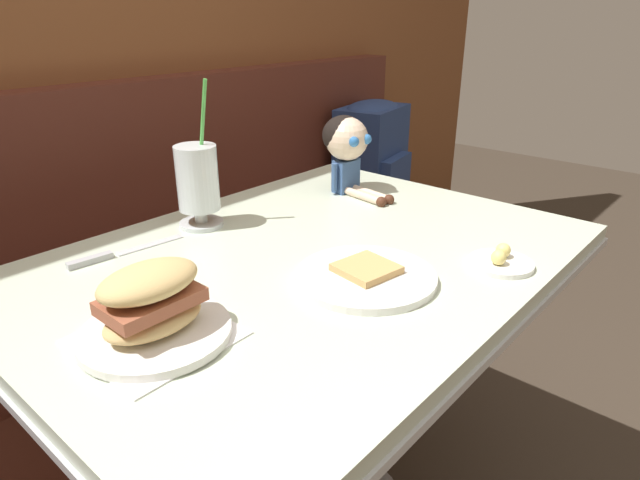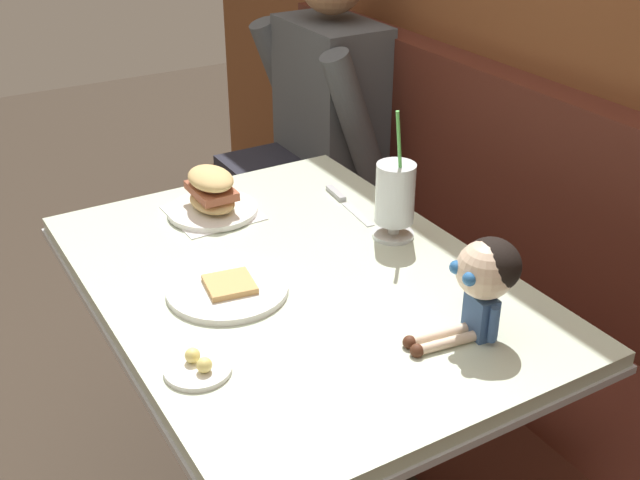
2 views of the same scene
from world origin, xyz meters
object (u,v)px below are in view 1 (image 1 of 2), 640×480
(sandwich_plate, at_px, (153,311))
(butter_knife, at_px, (108,256))
(milkshake_glass, at_px, (198,182))
(butter_saucer, at_px, (501,261))
(toast_plate, at_px, (366,276))
(seated_doll, at_px, (347,143))
(backpack, at_px, (373,150))

(sandwich_plate, distance_m, butter_knife, 0.33)
(milkshake_glass, relative_size, butter_saucer, 2.63)
(toast_plate, xyz_separation_m, seated_doll, (0.37, 0.34, 0.12))
(backpack, bearing_deg, butter_saucer, -133.10)
(sandwich_plate, bearing_deg, backpack, 24.18)
(milkshake_glass, xyz_separation_m, sandwich_plate, (-0.32, -0.31, -0.05))
(butter_knife, xyz_separation_m, seated_doll, (0.63, -0.09, 0.12))
(toast_plate, distance_m, sandwich_plate, 0.37)
(sandwich_plate, xyz_separation_m, backpack, (1.41, 0.63, -0.13))
(milkshake_glass, distance_m, butter_saucer, 0.64)
(butter_knife, relative_size, backpack, 0.58)
(toast_plate, bearing_deg, backpack, 35.36)
(toast_plate, height_order, sandwich_plate, sandwich_plate)
(milkshake_glass, relative_size, sandwich_plate, 1.43)
(toast_plate, bearing_deg, milkshake_glass, 93.74)
(toast_plate, bearing_deg, seated_doll, 42.65)
(butter_saucer, relative_size, seated_doll, 0.53)
(seated_doll, bearing_deg, butter_saucer, -107.89)
(butter_saucer, distance_m, backpack, 1.25)
(sandwich_plate, height_order, backpack, sandwich_plate)
(milkshake_glass, bearing_deg, seated_doll, -12.25)
(butter_saucer, bearing_deg, sandwich_plate, 153.96)
(milkshake_glass, bearing_deg, backpack, 16.48)
(toast_plate, height_order, butter_knife, toast_plate)
(butter_saucer, xyz_separation_m, backpack, (0.85, 0.91, -0.09))
(milkshake_glass, distance_m, backpack, 1.15)
(milkshake_glass, distance_m, sandwich_plate, 0.45)
(butter_saucer, relative_size, backpack, 0.30)
(toast_plate, xyz_separation_m, milkshake_glass, (-0.03, 0.43, 0.09))
(toast_plate, xyz_separation_m, butter_saucer, (0.21, -0.15, 0.00))
(butter_knife, distance_m, seated_doll, 0.65)
(backpack, bearing_deg, sandwich_plate, -155.82)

